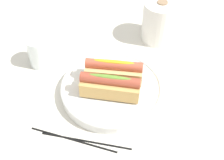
# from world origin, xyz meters

# --- Properties ---
(ground_plane) EXTENTS (2.40, 2.40, 0.00)m
(ground_plane) POSITION_xyz_m (0.00, 0.00, 0.00)
(ground_plane) COLOR silver
(serving_bowl) EXTENTS (0.27, 0.27, 0.03)m
(serving_bowl) POSITION_xyz_m (0.01, -0.02, 0.02)
(serving_bowl) COLOR white
(serving_bowl) RESTS_ON ground_plane
(hotdog_front) EXTENTS (0.16, 0.10, 0.06)m
(hotdog_front) POSITION_xyz_m (0.02, -0.04, 0.06)
(hotdog_front) COLOR tan
(hotdog_front) RESTS_ON serving_bowl
(hotdog_back) EXTENTS (0.16, 0.10, 0.06)m
(hotdog_back) POSITION_xyz_m (-0.00, 0.01, 0.06)
(hotdog_back) COLOR #DBB270
(hotdog_back) RESTS_ON serving_bowl
(water_glass) EXTENTS (0.07, 0.07, 0.09)m
(water_glass) POSITION_xyz_m (-0.23, -0.01, 0.04)
(water_glass) COLOR white
(water_glass) RESTS_ON ground_plane
(paper_towel_roll) EXTENTS (0.11, 0.11, 0.13)m
(paper_towel_roll) POSITION_xyz_m (0.02, 0.27, 0.07)
(paper_towel_roll) COLOR white
(paper_towel_roll) RESTS_ON ground_plane
(chopstick_near) EXTENTS (0.21, 0.07, 0.01)m
(chopstick_near) POSITION_xyz_m (0.03, -0.18, 0.00)
(chopstick_near) COLOR black
(chopstick_near) RESTS_ON ground_plane
(chopstick_far) EXTENTS (0.22, 0.05, 0.01)m
(chopstick_far) POSITION_xyz_m (-0.00, -0.19, 0.00)
(chopstick_far) COLOR black
(chopstick_far) RESTS_ON ground_plane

